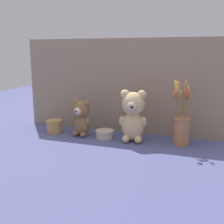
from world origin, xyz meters
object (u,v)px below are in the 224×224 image
at_px(decorative_tin_short, 55,126).
at_px(flower_vase, 181,125).
at_px(teddy_bear_large, 133,115).
at_px(teddy_bear_medium, 82,117).
at_px(decorative_tin_tall, 105,134).

bearing_deg(decorative_tin_short, flower_vase, 1.74).
bearing_deg(decorative_tin_short, teddy_bear_large, 0.12).
xyz_separation_m(teddy_bear_medium, flower_vase, (0.57, 0.02, -0.01)).
xyz_separation_m(teddy_bear_medium, decorative_tin_tall, (0.15, -0.00, -0.09)).
bearing_deg(decorative_tin_tall, flower_vase, 3.60).
height_order(teddy_bear_large, teddy_bear_medium, teddy_bear_large).
distance_m(teddy_bear_large, teddy_bear_medium, 0.32).
xyz_separation_m(teddy_bear_large, flower_vase, (0.26, 0.02, -0.04)).
xyz_separation_m(decorative_tin_tall, decorative_tin_short, (-0.33, 0.00, 0.02)).
height_order(teddy_bear_large, decorative_tin_tall, teddy_bear_large).
distance_m(teddy_bear_medium, flower_vase, 0.57).
relative_size(teddy_bear_medium, decorative_tin_tall, 2.06).
bearing_deg(teddy_bear_medium, flower_vase, 2.22).
distance_m(decorative_tin_tall, decorative_tin_short, 0.33).
bearing_deg(flower_vase, teddy_bear_medium, -177.78).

